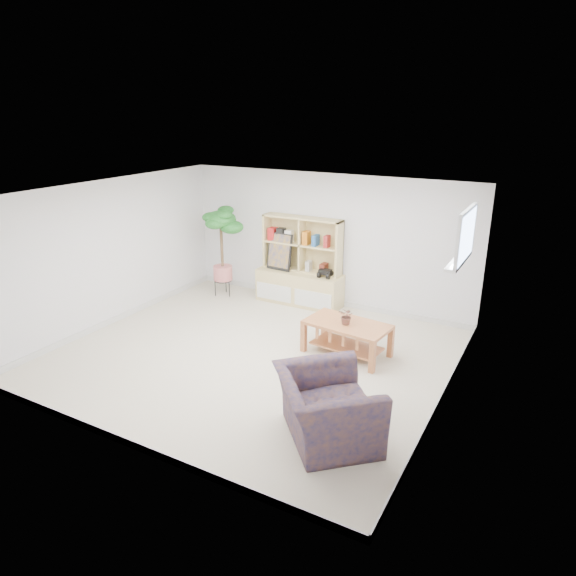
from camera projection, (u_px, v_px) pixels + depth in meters
The scene contains 14 objects.
floor at pixel (253, 355), 7.61m from camera, with size 5.50×5.00×0.01m, color #C2AF93.
ceiling at pixel (249, 193), 6.81m from camera, with size 5.50×5.00×0.01m, color silver.
walls at pixel (251, 278), 7.21m from camera, with size 5.51×5.01×2.40m.
baseboard at pixel (253, 352), 7.59m from camera, with size 5.50×5.00×0.10m, color silver, non-canonical shape.
window at pixel (467, 236), 6.20m from camera, with size 0.10×0.98×0.68m, color silver, non-canonical shape.
window_sill at pixel (459, 261), 6.33m from camera, with size 0.14×1.00×0.04m, color silver.
storage_unit at pixel (300, 262), 9.37m from camera, with size 1.62×0.55×1.62m, color #D9C588, non-canonical shape.
poster at pixel (280, 252), 9.48m from camera, with size 0.50×0.11×0.69m, color #DD9D0D, non-canonical shape.
toy_truck at pixel (325, 273), 9.12m from camera, with size 0.32×0.22×0.17m, color black, non-canonical shape.
coffee_table at pixel (347, 339), 7.56m from camera, with size 1.21×0.66×0.50m, color #B4673F, non-canonical shape.
table_plant at pixel (347, 316), 7.40m from camera, with size 0.23×0.20×0.26m, color #215A28.
floor_tree at pixel (222, 252), 9.76m from camera, with size 0.64×0.64×1.73m, color #15541A, non-canonical shape.
armchair at pixel (327, 404), 5.58m from camera, with size 1.15×1.00×0.85m, color #151E52.
sill_plant at pixel (461, 249), 6.36m from camera, with size 0.12×0.10×0.22m, color #15541A.
Camera 1 is at (3.76, -5.74, 3.47)m, focal length 32.00 mm.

